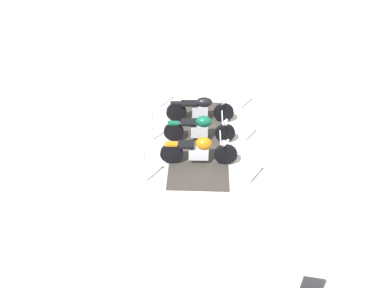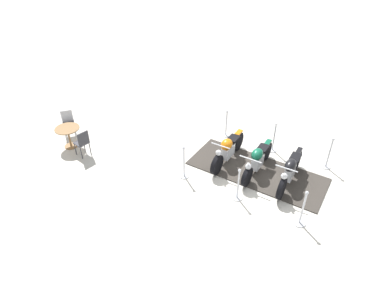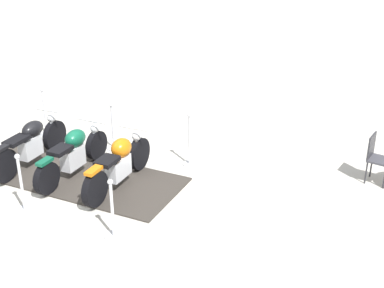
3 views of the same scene
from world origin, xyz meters
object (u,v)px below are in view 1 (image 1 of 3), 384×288
(motorcycle_copper, at_px, (200,150))
(stanchion_left_front, at_px, (146,172))
(motorcycle_forest, at_px, (201,128))
(stanchion_right_front, at_px, (251,173))
(stanchion_right_mid, at_px, (246,133))
(stanchion_right_rear, at_px, (242,100))
(stanchion_left_rear, at_px, (159,98))
(stanchion_left_mid, at_px, (153,132))
(motorcycle_black, at_px, (201,109))

(motorcycle_copper, distance_m, stanchion_left_front, 1.64)
(motorcycle_forest, distance_m, stanchion_right_front, 2.27)
(motorcycle_copper, xyz_separation_m, stanchion_left_front, (1.61, 0.29, -0.15))
(stanchion_right_mid, relative_size, stanchion_left_front, 1.00)
(stanchion_right_rear, relative_size, stanchion_left_rear, 0.99)
(motorcycle_copper, distance_m, stanchion_left_mid, 1.77)
(motorcycle_forest, bearing_deg, stanchion_right_rear, 52.84)
(motorcycle_black, xyz_separation_m, stanchion_right_front, (-0.41, 3.12, -0.11))
(motorcycle_copper, xyz_separation_m, stanchion_right_rear, (-2.19, -2.25, -0.15))
(stanchion_right_mid, bearing_deg, motorcycle_black, -55.07)
(motorcycle_black, distance_m, stanchion_right_rear, 1.59)
(stanchion_right_rear, xyz_separation_m, stanchion_right_mid, (0.57, 1.71, -0.01))
(stanchion_right_rear, bearing_deg, motorcycle_copper, 45.73)
(motorcycle_copper, relative_size, stanchion_left_mid, 1.94)
(stanchion_right_rear, bearing_deg, stanchion_right_front, 71.62)
(motorcycle_forest, distance_m, motorcycle_black, 1.02)
(motorcycle_copper, xyz_separation_m, motorcycle_black, (-0.64, -1.94, 0.01))
(motorcycle_copper, xyz_separation_m, stanchion_left_rear, (0.47, -3.14, -0.10))
(motorcycle_copper, height_order, stanchion_left_rear, stanchion_left_rear)
(stanchion_right_mid, xyz_separation_m, stanchion_left_mid, (2.66, -0.89, -0.01))
(motorcycle_black, relative_size, stanchion_left_rear, 1.91)
(stanchion_right_rear, bearing_deg, stanchion_left_front, 33.73)
(stanchion_left_rear, height_order, stanchion_right_mid, stanchion_left_rear)
(stanchion_left_mid, bearing_deg, motorcycle_copper, 126.16)
(stanchion_left_rear, distance_m, stanchion_right_mid, 3.34)
(stanchion_right_rear, height_order, stanchion_left_front, stanchion_right_rear)
(motorcycle_copper, xyz_separation_m, motorcycle_forest, (-0.33, -0.97, -0.00))
(motorcycle_black, xyz_separation_m, stanchion_right_rear, (-1.55, -0.31, -0.16))
(motorcycle_copper, height_order, stanchion_right_front, stanchion_right_front)
(motorcycle_forest, bearing_deg, motorcycle_copper, -90.25)
(stanchion_left_front, bearing_deg, stanchion_left_rear, -108.38)
(stanchion_left_rear, distance_m, stanchion_left_mid, 1.81)
(stanchion_right_rear, height_order, stanchion_left_rear, stanchion_left_rear)
(motorcycle_forest, xyz_separation_m, stanchion_right_mid, (-1.30, 0.43, -0.15))
(motorcycle_black, xyz_separation_m, stanchion_left_front, (2.25, 2.23, -0.17))
(stanchion_left_front, bearing_deg, motorcycle_copper, -169.82)
(motorcycle_black, relative_size, stanchion_right_front, 1.90)
(stanchion_left_rear, relative_size, stanchion_right_mid, 1.07)
(stanchion_right_front, distance_m, stanchion_right_mid, 1.81)
(stanchion_left_rear, xyz_separation_m, stanchion_right_front, (-1.53, 4.31, -0.00))
(motorcycle_forest, bearing_deg, stanchion_right_mid, -0.00)
(motorcycle_black, relative_size, stanchion_left_mid, 1.95)
(stanchion_right_mid, relative_size, stanchion_left_mid, 0.95)
(stanchion_right_front, distance_m, stanchion_left_mid, 3.34)
(motorcycle_copper, height_order, stanchion_left_front, stanchion_left_front)
(stanchion_right_front, bearing_deg, stanchion_left_mid, -51.11)
(motorcycle_forest, relative_size, stanchion_right_rear, 1.89)
(motorcycle_black, distance_m, stanchion_left_mid, 1.77)
(stanchion_left_rear, relative_size, stanchion_left_front, 1.08)
(stanchion_right_rear, xyz_separation_m, stanchion_left_rear, (2.66, -0.89, 0.05))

